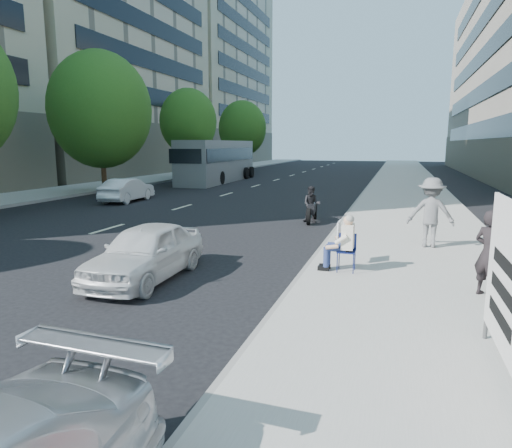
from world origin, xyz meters
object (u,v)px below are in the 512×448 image
at_px(white_sedan_mid, 127,190).
at_px(bus, 218,161).
at_px(seated_protester, 342,240).
at_px(jogger, 431,213).
at_px(motorcycle, 312,206).
at_px(pedestrian_woman, 490,254).
at_px(white_sedan_near, 146,252).

height_order(white_sedan_mid, bus, bus).
distance_m(seated_protester, jogger, 3.85).
bearing_deg(seated_protester, motorcycle, 105.63).
xyz_separation_m(seated_protester, jogger, (2.08, 3.23, 0.26)).
bearing_deg(jogger, seated_protester, 59.87).
relative_size(seated_protester, bus, 0.11).
relative_size(pedestrian_woman, motorcycle, 0.81).
bearing_deg(white_sedan_mid, white_sedan_near, 121.29).
height_order(seated_protester, white_sedan_mid, seated_protester).
relative_size(jogger, motorcycle, 0.96).
bearing_deg(bus, white_sedan_near, -73.66).
relative_size(seated_protester, white_sedan_near, 0.35).
bearing_deg(pedestrian_woman, jogger, -36.20).
distance_m(white_sedan_near, white_sedan_mid, 14.87).
height_order(white_sedan_near, motorcycle, motorcycle).
height_order(white_sedan_mid, motorcycle, motorcycle).
xyz_separation_m(seated_protester, white_sedan_near, (-4.20, -1.49, -0.24)).
distance_m(jogger, white_sedan_mid, 16.51).
relative_size(white_sedan_mid, bus, 0.31).
bearing_deg(white_sedan_mid, pedestrian_woman, 139.65).
distance_m(pedestrian_woman, white_sedan_near, 7.10).
bearing_deg(motorcycle, white_sedan_mid, 155.11).
height_order(pedestrian_woman, white_sedan_near, pedestrian_woman).
bearing_deg(white_sedan_near, motorcycle, 74.84).
bearing_deg(pedestrian_woman, seated_protester, 24.25).
relative_size(jogger, white_sedan_near, 0.53).
xyz_separation_m(seated_protester, motorcycle, (-2.01, 7.18, -0.24)).
bearing_deg(motorcycle, pedestrian_woman, -65.23).
distance_m(seated_protester, white_sedan_mid, 16.58).
xyz_separation_m(white_sedan_mid, bus, (-0.30, 13.68, 1.02)).
distance_m(white_sedan_near, motorcycle, 8.94).
xyz_separation_m(jogger, motorcycle, (-4.09, 3.95, -0.49)).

